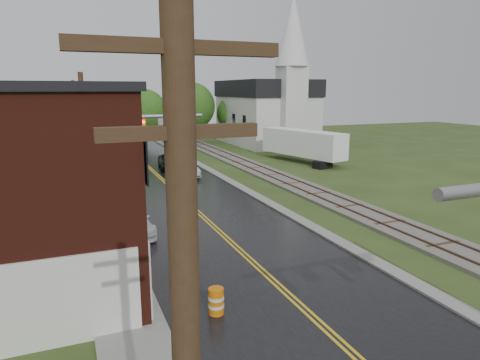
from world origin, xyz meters
TOP-DOWN VIEW (x-y plane):
  - main_road at (0.00, 30.00)m, footprint 10.00×90.00m
  - curb_right at (5.40, 35.00)m, footprint 0.80×70.00m
  - sidewalk_left at (-6.20, 25.00)m, footprint 2.40×50.00m
  - yellow_house at (-11.00, 26.00)m, footprint 8.00×7.00m
  - darkred_building at (-10.00, 35.00)m, footprint 7.00×6.00m
  - church at (20.00, 53.74)m, footprint 10.40×18.40m
  - railroad at (10.00, 35.00)m, footprint 3.20×80.00m
  - traffic_signal_far at (-3.47, 27.00)m, footprint 7.34×0.43m
  - utility_pole_b at (-6.80, 22.00)m, footprint 1.80×0.28m
  - utility_pole_c at (-6.80, 44.00)m, footprint 1.80×0.28m
  - tree_left_e at (-8.85, 45.90)m, footprint 6.40×6.40m
  - suv_dark at (2.06, 39.62)m, footprint 3.23×5.73m
  - sedan_silver at (2.43, 34.92)m, footprint 1.66×4.40m
  - pickup_white at (-4.80, 20.34)m, footprint 2.48×5.17m
  - semi_trailer at (16.71, 38.00)m, footprint 5.06×11.44m
  - construction_barrel at (-3.15, 10.00)m, footprint 0.75×0.75m

SIDE VIEW (x-z plane):
  - main_road at x=0.00m, z-range -0.01..0.01m
  - curb_right at x=5.40m, z-range -0.06..0.06m
  - sidewalk_left at x=-6.20m, z-range -0.06..0.06m
  - railroad at x=10.00m, z-range -0.04..0.26m
  - construction_barrel at x=-3.15m, z-range 0.00..1.01m
  - sedan_silver at x=2.43m, z-range 0.00..1.44m
  - pickup_white at x=-4.80m, z-range 0.00..1.45m
  - suv_dark at x=2.06m, z-range 0.00..1.51m
  - semi_trailer at x=16.71m, z-range 0.36..3.96m
  - darkred_building at x=-10.00m, z-range 0.00..4.40m
  - yellow_house at x=-11.00m, z-range 0.00..6.40m
  - utility_pole_b at x=-6.80m, z-range 0.22..9.22m
  - utility_pole_c at x=-6.80m, z-range 0.22..9.22m
  - tree_left_e at x=-8.85m, z-range 0.73..8.89m
  - traffic_signal_far at x=-3.47m, z-range 1.37..8.57m
  - church at x=20.00m, z-range -4.17..15.83m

